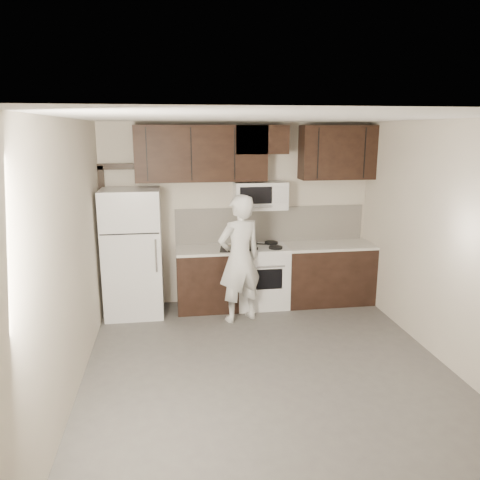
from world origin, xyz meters
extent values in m
plane|color=#53514E|center=(0.00, 0.00, 0.00)|extent=(4.50, 4.50, 0.00)
plane|color=beige|center=(0.00, 2.25, 1.35)|extent=(4.00, 0.00, 4.00)
plane|color=white|center=(0.00, 0.00, 2.70)|extent=(4.50, 4.50, 0.00)
cube|color=black|center=(-0.52, 1.94, 0.43)|extent=(0.87, 0.62, 0.87)
cube|color=black|center=(1.34, 1.94, 0.43)|extent=(1.32, 0.62, 0.87)
cube|color=white|center=(-0.52, 1.94, 0.89)|extent=(0.87, 0.64, 0.04)
cube|color=white|center=(1.34, 1.94, 0.89)|extent=(1.32, 0.64, 0.04)
cube|color=silver|center=(0.30, 1.94, 0.45)|extent=(0.76, 0.62, 0.89)
cube|color=silver|center=(0.30, 1.94, 0.90)|extent=(0.76, 0.62, 0.02)
cube|color=black|center=(0.30, 1.63, 0.50)|extent=(0.50, 0.01, 0.30)
cylinder|color=silver|center=(0.30, 1.60, 0.70)|extent=(0.55, 0.02, 0.02)
cylinder|color=black|center=(0.12, 1.79, 0.93)|extent=(0.20, 0.20, 0.03)
cylinder|color=black|center=(0.48, 1.79, 0.93)|extent=(0.20, 0.20, 0.03)
cylinder|color=black|center=(0.12, 2.09, 0.93)|extent=(0.20, 0.20, 0.03)
cylinder|color=black|center=(0.48, 2.09, 0.93)|extent=(0.20, 0.20, 0.03)
cube|color=silver|center=(0.50, 2.24, 1.18)|extent=(2.90, 0.02, 0.54)
cube|color=black|center=(-0.55, 2.08, 2.26)|extent=(1.85, 0.35, 0.78)
cube|color=black|center=(1.45, 2.08, 2.26)|extent=(1.10, 0.35, 0.78)
cube|color=black|center=(0.30, 2.08, 2.45)|extent=(0.76, 0.35, 0.40)
cube|color=silver|center=(0.30, 2.06, 1.65)|extent=(0.76, 0.38, 0.40)
cube|color=black|center=(0.20, 1.86, 1.68)|extent=(0.46, 0.01, 0.24)
cube|color=silver|center=(0.56, 1.86, 1.68)|extent=(0.18, 0.01, 0.24)
cylinder|color=silver|center=(0.20, 1.84, 1.52)|extent=(0.46, 0.02, 0.02)
cube|color=silver|center=(-1.55, 1.89, 0.90)|extent=(0.80, 0.72, 1.80)
cube|color=black|center=(-1.55, 1.53, 1.25)|extent=(0.77, 0.01, 0.02)
cylinder|color=silver|center=(-1.22, 1.50, 0.95)|extent=(0.03, 0.03, 0.45)
cube|color=black|center=(-1.96, 2.21, 1.05)|extent=(0.08, 0.08, 2.10)
cube|color=black|center=(-1.75, 2.21, 2.08)|extent=(0.50, 0.08, 0.08)
cylinder|color=silver|center=(0.12, 1.79, 0.98)|extent=(0.18, 0.18, 0.13)
sphere|color=black|center=(0.12, 1.79, 1.06)|extent=(0.04, 0.04, 0.04)
cylinder|color=black|center=(0.25, 1.75, 1.00)|extent=(0.16, 0.07, 0.02)
cube|color=black|center=(-0.12, 1.80, 0.92)|extent=(0.46, 0.38, 0.02)
cylinder|color=tan|center=(-0.12, 1.80, 0.94)|extent=(0.32, 0.32, 0.02)
imported|color=silver|center=(-0.10, 1.43, 0.88)|extent=(0.75, 0.62, 1.76)
camera|label=1|loc=(-1.01, -4.62, 2.58)|focal=35.00mm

